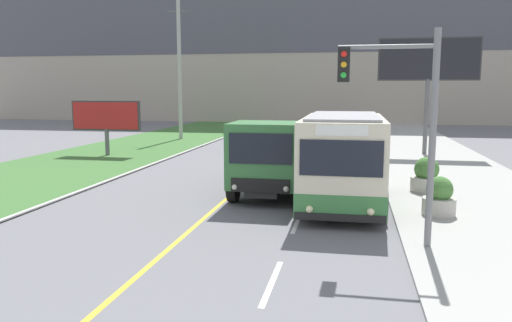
{
  "coord_description": "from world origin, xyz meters",
  "views": [
    {
      "loc": [
        4.22,
        -1.47,
        3.78
      ],
      "look_at": [
        1.1,
        14.71,
        1.4
      ],
      "focal_mm": 35.0,
      "sensor_mm": 36.0,
      "label": 1
    }
  ],
  "objects_px": {
    "traffic_light_mast": "(402,110)",
    "billboard_small": "(106,117)",
    "car_distant": "(345,139)",
    "utility_pole_far": "(179,67)",
    "billboard_large": "(429,64)",
    "planter_round_second": "(426,176)",
    "dump_truck": "(270,159)",
    "city_bus": "(343,161)",
    "planter_round_near": "(439,198)"
  },
  "relations": [
    {
      "from": "city_bus",
      "to": "traffic_light_mast",
      "type": "bearing_deg",
      "value": -71.25
    },
    {
      "from": "dump_truck",
      "to": "traffic_light_mast",
      "type": "xyz_separation_m",
      "value": [
        3.92,
        -5.13,
        1.97
      ]
    },
    {
      "from": "planter_round_second",
      "to": "car_distant",
      "type": "bearing_deg",
      "value": 103.29
    },
    {
      "from": "billboard_small",
      "to": "billboard_large",
      "type": "bearing_deg",
      "value": 11.56
    },
    {
      "from": "utility_pole_far",
      "to": "planter_round_near",
      "type": "distance_m",
      "value": 26.45
    },
    {
      "from": "traffic_light_mast",
      "to": "billboard_small",
      "type": "xyz_separation_m",
      "value": [
        -14.87,
        14.23,
        -1.1
      ]
    },
    {
      "from": "utility_pole_far",
      "to": "billboard_large",
      "type": "height_order",
      "value": "utility_pole_far"
    },
    {
      "from": "traffic_light_mast",
      "to": "billboard_large",
      "type": "height_order",
      "value": "billboard_large"
    },
    {
      "from": "traffic_light_mast",
      "to": "planter_round_second",
      "type": "xyz_separation_m",
      "value": [
        1.58,
        6.69,
        -2.66
      ]
    },
    {
      "from": "city_bus",
      "to": "planter_round_near",
      "type": "height_order",
      "value": "city_bus"
    },
    {
      "from": "planter_round_second",
      "to": "billboard_large",
      "type": "bearing_deg",
      "value": 82.66
    },
    {
      "from": "billboard_small",
      "to": "car_distant",
      "type": "bearing_deg",
      "value": 22.81
    },
    {
      "from": "billboard_large",
      "to": "billboard_small",
      "type": "height_order",
      "value": "billboard_large"
    },
    {
      "from": "billboard_small",
      "to": "city_bus",
      "type": "bearing_deg",
      "value": -36.94
    },
    {
      "from": "utility_pole_far",
      "to": "billboard_large",
      "type": "distance_m",
      "value": 18.07
    },
    {
      "from": "utility_pole_far",
      "to": "city_bus",
      "type": "bearing_deg",
      "value": -57.95
    },
    {
      "from": "car_distant",
      "to": "city_bus",
      "type": "bearing_deg",
      "value": -89.49
    },
    {
      "from": "city_bus",
      "to": "billboard_large",
      "type": "relative_size",
      "value": 0.9
    },
    {
      "from": "traffic_light_mast",
      "to": "billboard_small",
      "type": "relative_size",
      "value": 1.26
    },
    {
      "from": "car_distant",
      "to": "traffic_light_mast",
      "type": "bearing_deg",
      "value": -85.59
    },
    {
      "from": "car_distant",
      "to": "dump_truck",
      "type": "bearing_deg",
      "value": -99.23
    },
    {
      "from": "dump_truck",
      "to": "car_distant",
      "type": "relative_size",
      "value": 1.49
    },
    {
      "from": "car_distant",
      "to": "planter_round_second",
      "type": "relative_size",
      "value": 3.38
    },
    {
      "from": "city_bus",
      "to": "dump_truck",
      "type": "xyz_separation_m",
      "value": [
        -2.53,
        1.04,
        -0.17
      ]
    },
    {
      "from": "dump_truck",
      "to": "billboard_small",
      "type": "height_order",
      "value": "billboard_small"
    },
    {
      "from": "utility_pole_far",
      "to": "traffic_light_mast",
      "type": "xyz_separation_m",
      "value": [
        13.94,
        -24.13,
        -2.12
      ]
    },
    {
      "from": "utility_pole_far",
      "to": "traffic_light_mast",
      "type": "height_order",
      "value": "utility_pole_far"
    },
    {
      "from": "dump_truck",
      "to": "planter_round_near",
      "type": "bearing_deg",
      "value": -20.03
    },
    {
      "from": "billboard_small",
      "to": "traffic_light_mast",
      "type": "bearing_deg",
      "value": -43.74
    },
    {
      "from": "dump_truck",
      "to": "billboard_large",
      "type": "xyz_separation_m",
      "value": [
        6.94,
        12.75,
        3.86
      ]
    },
    {
      "from": "city_bus",
      "to": "dump_truck",
      "type": "bearing_deg",
      "value": 157.68
    },
    {
      "from": "utility_pole_far",
      "to": "planter_round_second",
      "type": "distance_m",
      "value": 23.82
    },
    {
      "from": "dump_truck",
      "to": "car_distant",
      "type": "bearing_deg",
      "value": 80.77
    },
    {
      "from": "car_distant",
      "to": "utility_pole_far",
      "type": "distance_m",
      "value": 13.95
    },
    {
      "from": "city_bus",
      "to": "planter_round_near",
      "type": "distance_m",
      "value": 3.13
    },
    {
      "from": "city_bus",
      "to": "traffic_light_mast",
      "type": "xyz_separation_m",
      "value": [
        1.39,
        -4.09,
        1.8
      ]
    },
    {
      "from": "car_distant",
      "to": "billboard_large",
      "type": "xyz_separation_m",
      "value": [
        4.55,
        -1.95,
        4.5
      ]
    },
    {
      "from": "car_distant",
      "to": "billboard_large",
      "type": "relative_size",
      "value": 0.65
    },
    {
      "from": "dump_truck",
      "to": "utility_pole_far",
      "type": "relative_size",
      "value": 0.6
    },
    {
      "from": "utility_pole_far",
      "to": "billboard_small",
      "type": "relative_size",
      "value": 2.62
    },
    {
      "from": "dump_truck",
      "to": "billboard_small",
      "type": "xyz_separation_m",
      "value": [
        -10.95,
        9.09,
        0.87
      ]
    },
    {
      "from": "city_bus",
      "to": "car_distant",
      "type": "bearing_deg",
      "value": 90.51
    },
    {
      "from": "city_bus",
      "to": "planter_round_near",
      "type": "xyz_separation_m",
      "value": [
        2.85,
        -0.92,
        -0.91
      ]
    },
    {
      "from": "city_bus",
      "to": "utility_pole_far",
      "type": "xyz_separation_m",
      "value": [
        -12.55,
        20.04,
        3.91
      ]
    },
    {
      "from": "traffic_light_mast",
      "to": "billboard_small",
      "type": "distance_m",
      "value": 20.61
    },
    {
      "from": "traffic_light_mast",
      "to": "billboard_large",
      "type": "distance_m",
      "value": 18.23
    },
    {
      "from": "planter_round_near",
      "to": "planter_round_second",
      "type": "distance_m",
      "value": 3.53
    },
    {
      "from": "dump_truck",
      "to": "billboard_small",
      "type": "distance_m",
      "value": 14.26
    },
    {
      "from": "city_bus",
      "to": "billboard_large",
      "type": "height_order",
      "value": "billboard_large"
    },
    {
      "from": "car_distant",
      "to": "traffic_light_mast",
      "type": "xyz_separation_m",
      "value": [
        1.53,
        -19.84,
        2.61
      ]
    }
  ]
}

